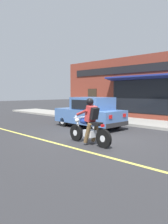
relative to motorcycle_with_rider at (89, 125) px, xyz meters
name	(u,v)px	position (x,y,z in m)	size (l,w,h in m)	color
ground_plane	(99,138)	(1.06, 0.47, -0.68)	(80.00, 80.00, 0.00)	#2B2B2D
sidewalk_curb	(112,119)	(5.80, 3.47, -0.61)	(2.60, 22.00, 0.14)	gray
lane_stripe	(20,134)	(-0.74, 3.47, -0.67)	(0.12, 19.80, 0.01)	#D1C64C
storefront_building	(129,88)	(7.33, 3.23, 1.43)	(1.25, 11.42, 4.20)	maroon
motorcycle_with_rider	(89,125)	(0.00, 0.00, 0.00)	(0.58, 2.02, 1.62)	black
car_hatchback	(90,113)	(2.66, 2.50, 0.09)	(1.74, 3.82, 1.57)	black
trash_bin	(100,109)	(6.08, 4.78, -0.04)	(0.56, 0.56, 0.98)	#2D2D33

